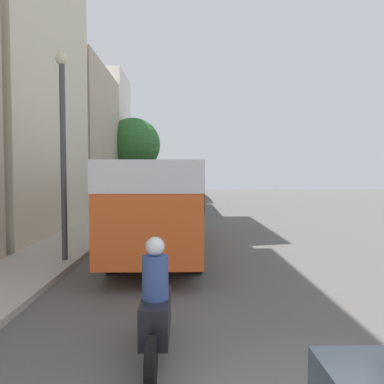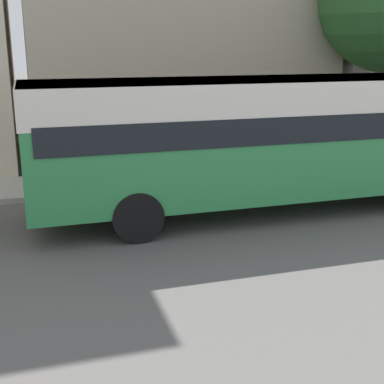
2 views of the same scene
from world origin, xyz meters
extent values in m
cube|color=#BCAD93|center=(-9.63, 22.68, 4.88)|extent=(6.86, 9.46, 9.75)
cube|color=#2D8447|center=(-1.91, 23.04, 1.73)|extent=(2.54, 10.69, 2.46)
cube|color=silver|center=(-1.91, 23.04, 2.59)|extent=(2.57, 10.74, 0.74)
cube|color=black|center=(-1.91, 23.04, 2.04)|extent=(2.59, 10.26, 0.54)
cylinder|color=black|center=(-3.08, 26.36, 0.50)|extent=(0.28, 1.00, 1.00)
cylinder|color=black|center=(-3.08, 19.73, 0.50)|extent=(0.28, 1.00, 1.00)
cylinder|color=black|center=(-0.74, 19.73, 0.50)|extent=(0.28, 1.00, 1.00)
cylinder|color=#232838|center=(-4.94, 20.90, 0.57)|extent=(0.26, 0.26, 0.85)
cylinder|color=black|center=(-4.94, 20.90, 1.35)|extent=(0.32, 0.32, 0.71)
sphere|color=tan|center=(-4.94, 20.90, 1.82)|extent=(0.23, 0.23, 0.23)
camera|label=1|loc=(-0.94, -3.13, 2.59)|focal=35.00mm
camera|label=2|loc=(8.83, 17.90, 3.74)|focal=50.00mm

